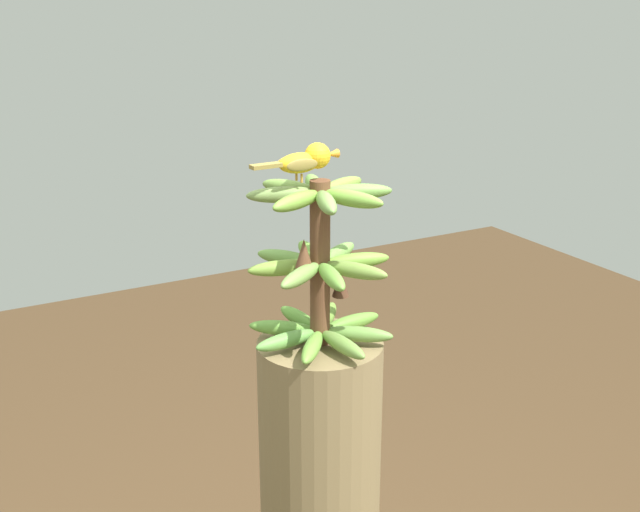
% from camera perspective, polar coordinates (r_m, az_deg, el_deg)
% --- Properties ---
extents(banana_bunch, '(0.32, 0.32, 0.36)m').
position_cam_1_polar(banana_bunch, '(1.64, 0.01, -0.60)').
color(banana_bunch, brown).
rests_on(banana_bunch, banana_tree).
extents(perched_bird, '(0.05, 0.20, 0.07)m').
position_cam_1_polar(perched_bird, '(1.58, -0.97, 6.97)').
color(perched_bird, '#C68933').
rests_on(perched_bird, banana_bunch).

